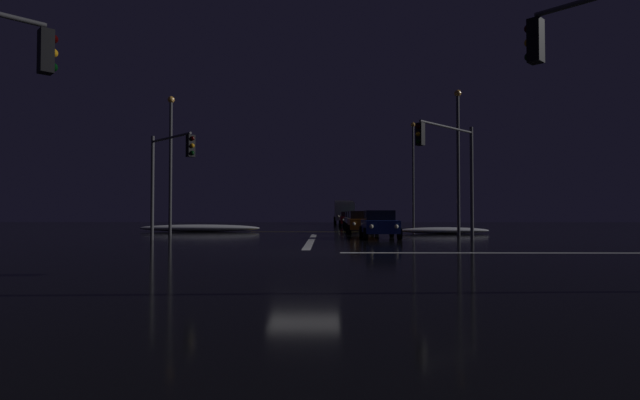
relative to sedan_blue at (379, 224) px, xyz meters
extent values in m
cube|color=black|center=(-3.78, -10.18, -0.85)|extent=(120.00, 120.00, 0.10)
cube|color=white|center=(-3.78, -2.08, -0.80)|extent=(0.35, 13.85, 0.01)
cube|color=yellow|center=(-3.78, 9.52, -0.80)|extent=(22.00, 0.15, 0.01)
cube|color=white|center=(4.41, -10.18, -0.80)|extent=(13.85, 0.40, 0.01)
ellipsoid|color=white|center=(-12.68, 9.68, -0.53)|extent=(9.21, 1.50, 0.55)
ellipsoid|color=white|center=(5.11, 6.11, -0.58)|extent=(6.15, 1.50, 0.45)
cube|color=navy|center=(0.00, -0.04, -0.13)|extent=(1.80, 4.20, 0.70)
cube|color=black|center=(0.00, 0.16, 0.49)|extent=(1.60, 2.00, 0.55)
cylinder|color=black|center=(0.90, -1.59, -0.48)|extent=(0.22, 0.64, 0.64)
cylinder|color=black|center=(-0.90, -1.59, -0.48)|extent=(0.22, 0.64, 0.64)
cylinder|color=black|center=(0.90, 1.51, -0.48)|extent=(0.22, 0.64, 0.64)
cylinder|color=black|center=(-0.90, 1.51, -0.48)|extent=(0.22, 0.64, 0.64)
sphere|color=#F9EFC6|center=(0.65, -2.16, -0.08)|extent=(0.22, 0.22, 0.22)
sphere|color=#F9EFC6|center=(-0.65, -2.16, -0.08)|extent=(0.22, 0.22, 0.22)
cube|color=#C66014|center=(-0.53, 6.43, -0.13)|extent=(1.80, 4.20, 0.70)
cube|color=black|center=(-0.53, 6.63, 0.49)|extent=(1.60, 2.00, 0.55)
cylinder|color=black|center=(0.37, 4.88, -0.48)|extent=(0.22, 0.64, 0.64)
cylinder|color=black|center=(-1.43, 4.88, -0.48)|extent=(0.22, 0.64, 0.64)
cylinder|color=black|center=(0.37, 7.98, -0.48)|extent=(0.22, 0.64, 0.64)
cylinder|color=black|center=(-1.43, 7.98, -0.48)|extent=(0.22, 0.64, 0.64)
sphere|color=#F9EFC6|center=(0.12, 4.31, -0.08)|extent=(0.22, 0.22, 0.22)
sphere|color=#F9EFC6|center=(-1.18, 4.31, -0.08)|extent=(0.22, 0.22, 0.22)
cube|color=silver|center=(-0.41, 12.69, -0.13)|extent=(1.80, 4.20, 0.70)
cube|color=black|center=(-0.41, 12.89, 0.49)|extent=(1.60, 2.00, 0.55)
cylinder|color=black|center=(0.49, 11.14, -0.48)|extent=(0.22, 0.64, 0.64)
cylinder|color=black|center=(-1.31, 11.14, -0.48)|extent=(0.22, 0.64, 0.64)
cylinder|color=black|center=(0.49, 14.24, -0.48)|extent=(0.22, 0.64, 0.64)
cylinder|color=black|center=(-1.31, 14.24, -0.48)|extent=(0.22, 0.64, 0.64)
sphere|color=#F9EFC6|center=(0.24, 10.57, -0.08)|extent=(0.22, 0.22, 0.22)
sphere|color=#F9EFC6|center=(-1.06, 10.57, -0.08)|extent=(0.22, 0.22, 0.22)
cube|color=slate|center=(-0.32, 19.05, -0.13)|extent=(1.80, 4.20, 0.70)
cube|color=black|center=(-0.32, 19.25, 0.49)|extent=(1.60, 2.00, 0.55)
cylinder|color=black|center=(0.58, 17.50, -0.48)|extent=(0.22, 0.64, 0.64)
cylinder|color=black|center=(-1.22, 17.50, -0.48)|extent=(0.22, 0.64, 0.64)
cylinder|color=black|center=(0.58, 20.60, -0.48)|extent=(0.22, 0.64, 0.64)
cylinder|color=black|center=(-1.22, 20.60, -0.48)|extent=(0.22, 0.64, 0.64)
sphere|color=#F9EFC6|center=(0.33, 16.93, -0.08)|extent=(0.22, 0.22, 0.22)
sphere|color=#F9EFC6|center=(-0.97, 16.93, -0.08)|extent=(0.22, 0.22, 0.22)
cube|color=maroon|center=(-0.56, 25.27, -0.13)|extent=(1.80, 4.20, 0.70)
cube|color=black|center=(-0.56, 25.47, 0.49)|extent=(1.60, 2.00, 0.55)
cylinder|color=black|center=(0.34, 23.72, -0.48)|extent=(0.22, 0.64, 0.64)
cylinder|color=black|center=(-1.46, 23.72, -0.48)|extent=(0.22, 0.64, 0.64)
cylinder|color=black|center=(0.34, 26.82, -0.48)|extent=(0.22, 0.64, 0.64)
cylinder|color=black|center=(-1.46, 26.82, -0.48)|extent=(0.22, 0.64, 0.64)
sphere|color=#F9EFC6|center=(0.09, 23.15, -0.08)|extent=(0.22, 0.22, 0.22)
sphere|color=#F9EFC6|center=(-1.21, 23.15, -0.08)|extent=(0.22, 0.22, 0.22)
cube|color=#14512D|center=(0.01, 30.85, -0.13)|extent=(1.80, 4.20, 0.70)
cube|color=black|center=(0.01, 31.05, 0.49)|extent=(1.60, 2.00, 0.55)
cylinder|color=black|center=(0.91, 29.30, -0.48)|extent=(0.22, 0.64, 0.64)
cylinder|color=black|center=(-0.89, 29.30, -0.48)|extent=(0.22, 0.64, 0.64)
cylinder|color=black|center=(0.91, 32.40, -0.48)|extent=(0.22, 0.64, 0.64)
cylinder|color=black|center=(-0.89, 32.40, -0.48)|extent=(0.22, 0.64, 0.64)
sphere|color=#F9EFC6|center=(0.66, 28.73, -0.08)|extent=(0.22, 0.22, 0.22)
sphere|color=#F9EFC6|center=(-0.64, 28.73, -0.08)|extent=(0.22, 0.22, 0.22)
cube|color=beige|center=(-0.59, 34.80, 0.83)|extent=(2.40, 2.20, 2.30)
cube|color=silver|center=(-0.59, 39.30, 0.98)|extent=(2.40, 5.00, 2.60)
cylinder|color=black|center=(0.61, 35.40, -0.32)|extent=(0.28, 0.96, 0.96)
cylinder|color=black|center=(-1.79, 35.40, -0.32)|extent=(0.28, 0.96, 0.96)
cylinder|color=black|center=(0.61, 40.10, -0.32)|extent=(0.28, 0.96, 0.96)
cylinder|color=black|center=(-1.79, 40.10, -0.32)|extent=(0.28, 0.96, 0.96)
sphere|color=#F9EFC6|center=(0.26, 33.65, 0.23)|extent=(0.26, 0.26, 0.26)
sphere|color=#F9EFC6|center=(-1.44, 33.65, 0.23)|extent=(0.26, 0.26, 0.26)
cylinder|color=#4C4C51|center=(4.71, -1.68, 2.19)|extent=(0.18, 0.18, 5.99)
cylinder|color=#4C4C51|center=(3.03, -3.37, 4.89)|extent=(3.45, 3.45, 0.12)
cube|color=black|center=(1.35, -5.05, 4.27)|extent=(0.46, 0.46, 1.05)
sphere|color=black|center=(1.24, -5.16, 4.61)|extent=(0.22, 0.22, 0.22)
sphere|color=orange|center=(1.24, -5.16, 4.27)|extent=(0.22, 0.22, 0.22)
sphere|color=black|center=(1.24, -5.16, 3.92)|extent=(0.22, 0.22, 0.22)
cube|color=black|center=(2.02, -15.98, 4.74)|extent=(0.46, 0.46, 1.05)
sphere|color=black|center=(1.90, -15.86, 5.08)|extent=(0.22, 0.22, 0.22)
sphere|color=orange|center=(1.90, -15.86, 4.74)|extent=(0.22, 0.22, 0.22)
sphere|color=black|center=(1.90, -15.86, 4.39)|extent=(0.22, 0.22, 0.22)
cube|color=black|center=(-9.72, -16.12, 4.48)|extent=(0.46, 0.46, 1.05)
sphere|color=black|center=(-9.61, -16.01, 4.83)|extent=(0.22, 0.22, 0.22)
sphere|color=orange|center=(-9.61, -16.01, 4.48)|extent=(0.22, 0.22, 0.22)
sphere|color=black|center=(-9.61, -16.01, 4.14)|extent=(0.22, 0.22, 0.22)
cylinder|color=#4C4C51|center=(-12.28, -1.68, 1.97)|extent=(0.18, 0.18, 5.54)
cylinder|color=#4C4C51|center=(-10.87, -3.09, 4.44)|extent=(2.90, 2.90, 0.12)
cube|color=black|center=(-9.46, -4.49, 3.82)|extent=(0.46, 0.46, 1.05)
sphere|color=black|center=(-9.35, -4.61, 4.16)|extent=(0.22, 0.22, 0.22)
sphere|color=orange|center=(-9.35, -4.61, 3.82)|extent=(0.22, 0.22, 0.22)
sphere|color=black|center=(-9.35, -4.61, 3.47)|extent=(0.22, 0.22, 0.22)
cylinder|color=#424247|center=(5.41, 19.52, 4.09)|extent=(0.20, 0.20, 9.79)
sphere|color=#F9AD47|center=(5.41, 19.52, 9.17)|extent=(0.44, 0.44, 0.44)
cylinder|color=#424247|center=(5.41, 3.52, 3.65)|extent=(0.20, 0.20, 8.90)
sphere|color=#F9AD47|center=(5.41, 3.52, 8.28)|extent=(0.44, 0.44, 0.44)
cylinder|color=#424247|center=(-12.98, 3.52, 3.47)|extent=(0.20, 0.20, 8.54)
sphere|color=#F9AD47|center=(-12.98, 3.52, 7.92)|extent=(0.44, 0.44, 0.44)
camera|label=1|loc=(-3.01, -27.65, 0.61)|focal=27.50mm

